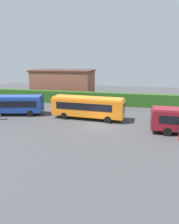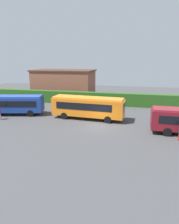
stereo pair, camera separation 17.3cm
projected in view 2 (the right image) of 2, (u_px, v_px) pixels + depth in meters
The scene contains 7 objects.
ground_plane at pixel (98, 126), 26.16m from camera, with size 82.20×82.20×0.00m, color #424244.
bus_blue at pixel (14, 104), 31.19m from camera, with size 9.07×4.44×3.02m.
bus_orange at pixel (88, 107), 28.89m from camera, with size 10.67×3.27×3.22m.
person_center at pixel (40, 106), 33.05m from camera, with size 0.39×0.53×1.82m.
hedge_row at pixel (110, 99), 37.68m from camera, with size 53.10×1.29×2.38m, color #28541A.
depot_building at pixel (64, 83), 46.07m from camera, with size 13.65×7.98×6.14m.
traffic_cone at pixel (154, 117), 29.26m from camera, with size 0.36×0.36×0.60m, color orange.
Camera 2 is at (4.45, -24.43, 8.49)m, focal length 32.14 mm.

